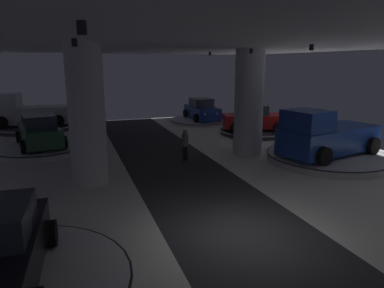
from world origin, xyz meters
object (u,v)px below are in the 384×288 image
display_platform_mid_right (328,157)px  display_car_far_left (40,132)px  pickup_truck_deep_left (28,112)px  display_platform_deep_right (202,120)px  pickup_truck_mid_right (325,136)px  display_platform_deep_left (34,127)px  display_car_deep_right (202,110)px  display_platform_far_right (254,131)px  column_left (87,116)px  display_car_far_right (254,119)px  column_right (249,103)px  visitor_walking_near (185,143)px  display_platform_far_left (41,148)px

display_platform_mid_right → display_car_far_left: 15.19m
pickup_truck_deep_left → display_platform_deep_right: 13.22m
pickup_truck_mid_right → display_platform_deep_right: 13.40m
display_platform_deep_left → display_car_deep_right: bearing=-4.2°
display_car_far_left → display_platform_far_right: display_car_far_left is taller
display_platform_far_right → column_left: bearing=-148.8°
column_left → display_car_deep_right: column_left is taller
pickup_truck_deep_left → display_platform_mid_right: pickup_truck_deep_left is taller
display_car_far_right → display_platform_mid_right: bearing=-89.4°
display_car_far_right → display_car_deep_right: size_ratio=1.06×
column_right → pickup_truck_deep_left: (-11.75, 11.56, -1.49)m
column_left → display_platform_deep_right: column_left is taller
pickup_truck_mid_right → visitor_walking_near: pickup_truck_mid_right is taller
display_platform_deep_left → display_car_far_left: display_car_far_left is taller
display_platform_far_left → display_platform_far_right: display_platform_far_left is taller
visitor_walking_near → display_platform_deep_left: bearing=123.7°
column_left → display_car_far_left: (-2.27, 6.19, -1.64)m
column_right → display_platform_far_left: size_ratio=1.10×
pickup_truck_mid_right → pickup_truck_deep_left: bearing=135.5°
column_right → display_platform_mid_right: (3.07, -2.64, -2.55)m
column_right → display_platform_deep_right: (1.38, 10.56, -2.62)m
pickup_truck_mid_right → display_platform_far_right: 7.54m
pickup_truck_mid_right → display_car_far_right: pickup_truck_mid_right is taller
display_platform_far_right → pickup_truck_deep_left: bearing=155.2°
display_platform_far_left → display_platform_deep_right: size_ratio=0.94×
display_car_far_right → display_platform_far_left: bearing=-177.5°
display_platform_mid_right → display_car_deep_right: bearing=97.3°
display_platform_deep_left → pickup_truck_mid_right: (14.19, -14.24, 1.12)m
display_platform_deep_left → pickup_truck_deep_left: (-0.32, 0.04, 1.08)m
display_platform_deep_left → pickup_truck_deep_left: 1.13m
column_left → display_platform_far_left: (-2.28, 6.22, -2.56)m
column_left → visitor_walking_near: column_left is taller
column_left → pickup_truck_deep_left: (-3.53, 13.62, -1.49)m
visitor_walking_near → display_platform_deep_right: bearing=65.3°
display_platform_far_right → display_car_deep_right: bearing=105.6°
visitor_walking_near → display_car_deep_right: bearing=65.4°
display_platform_mid_right → display_platform_far_left: 15.18m
visitor_walking_near → display_platform_far_right: bearing=37.0°
column_left → display_platform_far_right: 13.39m
display_platform_far_left → display_platform_deep_left: bearing=97.2°
display_platform_far_left → display_car_far_right: 13.53m
column_left → pickup_truck_deep_left: 14.15m
column_right → display_car_deep_right: size_ratio=1.29×
column_left → display_platform_deep_right: bearing=52.7°
display_platform_far_left → display_car_far_left: 0.92m
display_car_far_left → display_car_deep_right: (11.88, 6.46, -0.12)m
pickup_truck_mid_right → display_car_deep_right: pickup_truck_mid_right is taller
display_platform_deep_right → display_car_deep_right: size_ratio=1.24×
pickup_truck_mid_right → visitor_walking_near: size_ratio=3.54×
pickup_truck_mid_right → display_platform_far_left: pickup_truck_mid_right is taller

